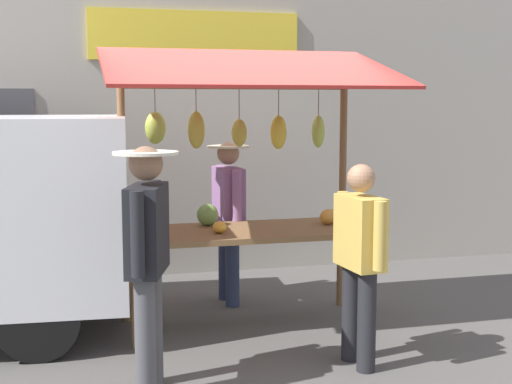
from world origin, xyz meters
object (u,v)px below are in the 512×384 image
Objects in this scene: shopper_with_shopping_bag at (147,248)px; shopper_in_striped_shirt at (360,252)px; market_stall at (245,155)px; vendor_with_sunhat at (228,209)px.

shopper_in_striped_shirt is at bearing -69.51° from shopper_with_shopping_bag.
shopper_in_striped_shirt is 1.61m from shopper_with_shopping_bag.
shopper_in_striped_shirt is at bearing 115.55° from market_stall.
vendor_with_sunhat is 2.03m from shopper_in_striped_shirt.
shopper_with_shopping_bag is at bearing 88.37° from shopper_in_striped_shirt.
shopper_in_striped_shirt is 0.90× the size of shopper_with_shopping_bag.
vendor_with_sunhat reaches higher than shopper_in_striped_shirt.
shopper_with_shopping_bag reaches higher than shopper_in_striped_shirt.
shopper_with_shopping_bag is (1.60, 0.10, 0.14)m from shopper_in_striped_shirt.
shopper_in_striped_shirt is (-0.58, 1.94, -0.07)m from vendor_with_sunhat.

